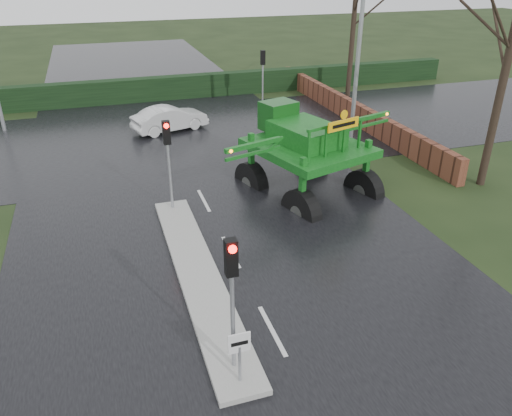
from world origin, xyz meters
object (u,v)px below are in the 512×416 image
object	(u,v)px
street_light_right	(355,21)
traffic_signal_far	(263,66)
white_sedan	(171,131)
traffic_signal_near	(232,278)
crop_sprayer	(300,156)
traffic_signal_mid	(168,146)
keep_left_sign	(239,350)

from	to	relation	value
street_light_right	traffic_signal_far	bearing A→B (deg)	101.95
street_light_right	white_sedan	xyz separation A→B (m)	(-7.99, 5.18, -5.99)
traffic_signal_near	crop_sprayer	xyz separation A→B (m)	(4.51, 7.11, -0.40)
crop_sprayer	white_sedan	world-z (taller)	crop_sprayer
traffic_signal_mid	crop_sprayer	distance (m)	4.73
traffic_signal_far	white_sedan	size ratio (longest dim) A/B	0.86
crop_sprayer	white_sedan	distance (m)	11.68
keep_left_sign	traffic_signal_far	world-z (taller)	traffic_signal_far
white_sedan	traffic_signal_near	bearing A→B (deg)	158.73
street_light_right	white_sedan	distance (m)	11.25
traffic_signal_far	white_sedan	distance (m)	7.37
traffic_signal_near	street_light_right	size ratio (longest dim) A/B	0.35
traffic_signal_near	keep_left_sign	bearing A→B (deg)	-90.00
traffic_signal_mid	white_sedan	world-z (taller)	traffic_signal_mid
traffic_signal_far	white_sedan	bearing A→B (deg)	24.23
street_light_right	crop_sprayer	distance (m)	8.61
traffic_signal_near	traffic_signal_mid	bearing A→B (deg)	90.00
keep_left_sign	traffic_signal_mid	world-z (taller)	traffic_signal_mid
keep_left_sign	street_light_right	size ratio (longest dim) A/B	0.14
keep_left_sign	traffic_signal_far	distance (m)	22.93
keep_left_sign	traffic_signal_far	bearing A→B (deg)	70.07
traffic_signal_mid	white_sedan	xyz separation A→B (m)	(1.50, 9.68, -2.59)
traffic_signal_mid	traffic_signal_far	world-z (taller)	same
traffic_signal_near	white_sedan	xyz separation A→B (m)	(1.50, 18.18, -2.59)
traffic_signal_near	crop_sprayer	distance (m)	8.43
crop_sprayer	white_sedan	xyz separation A→B (m)	(-3.00, 11.07, -2.19)
traffic_signal_near	traffic_signal_mid	xyz separation A→B (m)	(0.00, 8.50, 0.00)
keep_left_sign	crop_sprayer	size ratio (longest dim) A/B	0.17
traffic_signal_near	traffic_signal_mid	distance (m)	8.50
keep_left_sign	street_light_right	bearing A→B (deg)	54.88
traffic_signal_near	traffic_signal_far	distance (m)	22.42
traffic_signal_mid	white_sedan	bearing A→B (deg)	81.17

